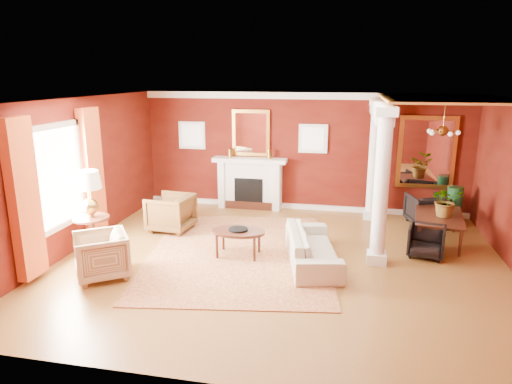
% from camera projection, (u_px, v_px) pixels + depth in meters
% --- Properties ---
extents(ground, '(8.00, 8.00, 0.00)m').
position_uv_depth(ground, '(281.00, 262.00, 8.32)').
color(ground, brown).
rests_on(ground, ground).
extents(room_shell, '(8.04, 7.04, 2.92)m').
position_uv_depth(room_shell, '(282.00, 153.00, 7.81)').
color(room_shell, '#59170C').
rests_on(room_shell, ground).
extents(fireplace, '(1.85, 0.42, 1.29)m').
position_uv_depth(fireplace, '(250.00, 183.00, 11.55)').
color(fireplace, white).
rests_on(fireplace, ground).
extents(overmantel_mirror, '(0.95, 0.07, 1.15)m').
position_uv_depth(overmantel_mirror, '(251.00, 133.00, 11.37)').
color(overmantel_mirror, gold).
rests_on(overmantel_mirror, fireplace).
extents(flank_window_left, '(0.70, 0.07, 0.70)m').
position_uv_depth(flank_window_left, '(192.00, 135.00, 11.70)').
color(flank_window_left, white).
rests_on(flank_window_left, room_shell).
extents(flank_window_right, '(0.70, 0.07, 0.70)m').
position_uv_depth(flank_window_right, '(313.00, 139.00, 11.10)').
color(flank_window_right, white).
rests_on(flank_window_right, room_shell).
extents(left_window, '(0.21, 2.55, 2.60)m').
position_uv_depth(left_window, '(61.00, 184.00, 8.15)').
color(left_window, white).
rests_on(left_window, room_shell).
extents(column_front, '(0.36, 0.36, 2.80)m').
position_uv_depth(column_front, '(381.00, 187.00, 7.91)').
color(column_front, white).
rests_on(column_front, ground).
extents(column_back, '(0.36, 0.36, 2.80)m').
position_uv_depth(column_back, '(374.00, 159.00, 10.47)').
color(column_back, white).
rests_on(column_back, ground).
extents(header_beam, '(0.30, 3.20, 0.32)m').
position_uv_depth(header_beam, '(381.00, 110.00, 9.13)').
color(header_beam, white).
rests_on(header_beam, column_front).
extents(amber_ceiling, '(2.30, 3.40, 0.04)m').
position_uv_depth(amber_ceiling, '(444.00, 99.00, 8.70)').
color(amber_ceiling, '#EC9D45').
rests_on(amber_ceiling, room_shell).
extents(dining_mirror, '(1.30, 0.07, 1.70)m').
position_uv_depth(dining_mirror, '(427.00, 152.00, 10.64)').
color(dining_mirror, gold).
rests_on(dining_mirror, room_shell).
extents(chandelier, '(0.60, 0.62, 0.75)m').
position_uv_depth(chandelier, '(443.00, 131.00, 8.90)').
color(chandelier, olive).
rests_on(chandelier, room_shell).
extents(crown_trim, '(8.00, 0.08, 0.16)m').
position_uv_depth(crown_trim, '(304.00, 96.00, 10.89)').
color(crown_trim, white).
rests_on(crown_trim, room_shell).
extents(base_trim, '(8.00, 0.08, 0.12)m').
position_uv_depth(base_trim, '(301.00, 207.00, 11.58)').
color(base_trim, white).
rests_on(base_trim, ground).
extents(rug, '(3.97, 4.90, 0.02)m').
position_uv_depth(rug, '(239.00, 252.00, 8.74)').
color(rug, maroon).
rests_on(rug, ground).
extents(sofa, '(1.04, 2.16, 0.81)m').
position_uv_depth(sofa, '(313.00, 242.00, 8.18)').
color(sofa, beige).
rests_on(sofa, ground).
extents(armchair_leopard, '(0.90, 0.94, 0.88)m').
position_uv_depth(armchair_leopard, '(171.00, 211.00, 9.90)').
color(armchair_leopard, black).
rests_on(armchair_leopard, ground).
extents(armchair_stripe, '(1.11, 1.12, 0.85)m').
position_uv_depth(armchair_stripe, '(101.00, 253.00, 7.61)').
color(armchair_stripe, tan).
rests_on(armchair_stripe, ground).
extents(coffee_table, '(1.01, 1.01, 0.51)m').
position_uv_depth(coffee_table, '(238.00, 233.00, 8.48)').
color(coffee_table, black).
rests_on(coffee_table, ground).
extents(coffee_book, '(0.18, 0.05, 0.25)m').
position_uv_depth(coffee_book, '(236.00, 223.00, 8.50)').
color(coffee_book, black).
rests_on(coffee_book, coffee_table).
extents(side_table, '(0.65, 0.65, 1.63)m').
position_uv_depth(side_table, '(89.00, 198.00, 8.34)').
color(side_table, black).
rests_on(side_table, ground).
extents(dining_table, '(0.77, 1.67, 0.90)m').
position_uv_depth(dining_table, '(440.00, 221.00, 9.21)').
color(dining_table, black).
rests_on(dining_table, ground).
extents(dining_chair_near, '(0.75, 0.72, 0.65)m').
position_uv_depth(dining_chair_near, '(427.00, 240.00, 8.50)').
color(dining_chair_near, black).
rests_on(dining_chair_near, ground).
extents(dining_chair_far, '(0.92, 0.88, 0.77)m').
position_uv_depth(dining_chair_far, '(426.00, 208.00, 10.32)').
color(dining_chair_far, black).
rests_on(dining_chair_far, ground).
extents(green_urn, '(0.38, 0.38, 0.91)m').
position_uv_depth(green_urn, '(453.00, 210.00, 10.22)').
color(green_urn, '#133B1F').
rests_on(green_urn, ground).
extents(potted_plant, '(0.69, 0.75, 0.51)m').
position_uv_depth(potted_plant, '(448.00, 188.00, 8.96)').
color(potted_plant, '#26591E').
rests_on(potted_plant, dining_table).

